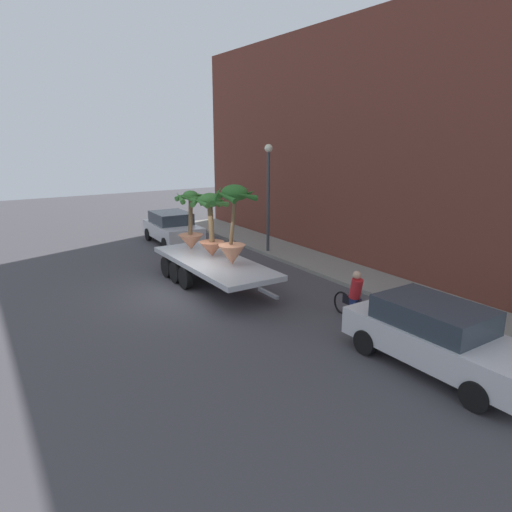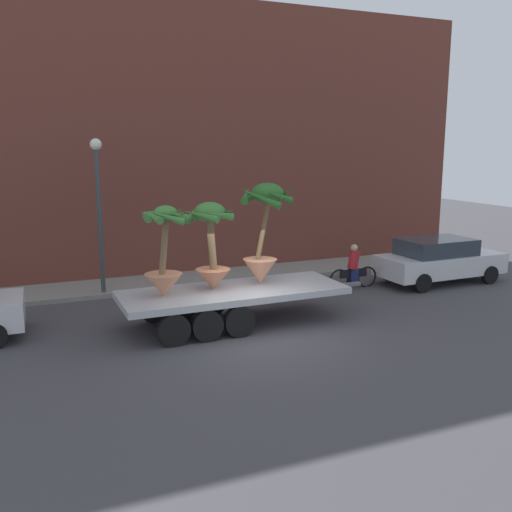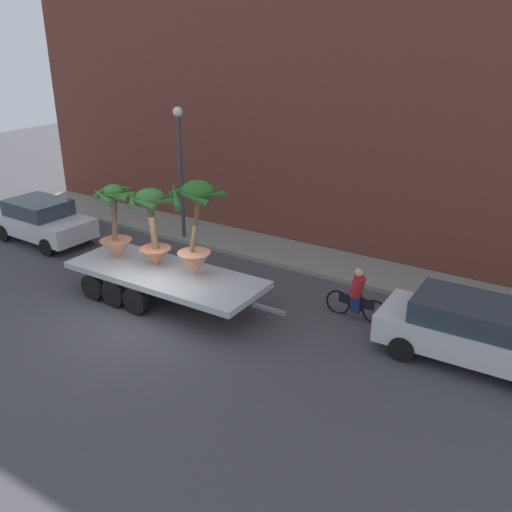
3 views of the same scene
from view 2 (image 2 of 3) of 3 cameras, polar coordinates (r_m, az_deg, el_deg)
ground_plane at (r=14.69m, az=-0.11°, el=-7.89°), size 60.00×60.00×0.00m
sidewalk at (r=20.21m, az=-6.82°, el=-2.42°), size 24.00×2.20×0.15m
building_facade at (r=21.29m, az=-8.43°, el=11.45°), size 24.00×1.20×9.89m
flatbed_trailer at (r=15.22m, az=-3.24°, el=-4.23°), size 7.07×2.29×0.98m
potted_palm_rear at (r=15.00m, az=-4.52°, el=1.16°), size 1.37×1.50×2.35m
potted_palm_middle at (r=14.49m, az=-9.19°, el=-0.20°), size 1.20×1.22×2.33m
potted_palm_front at (r=15.58m, az=0.75°, el=2.37°), size 1.60×1.74×2.79m
cyclist at (r=19.40m, az=9.77°, el=-1.29°), size 1.84×0.34×1.54m
parked_car at (r=20.86m, az=17.93°, el=-0.35°), size 4.58×1.98×1.58m
street_lamp at (r=18.32m, az=-15.56°, el=5.86°), size 0.36×0.36×4.83m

